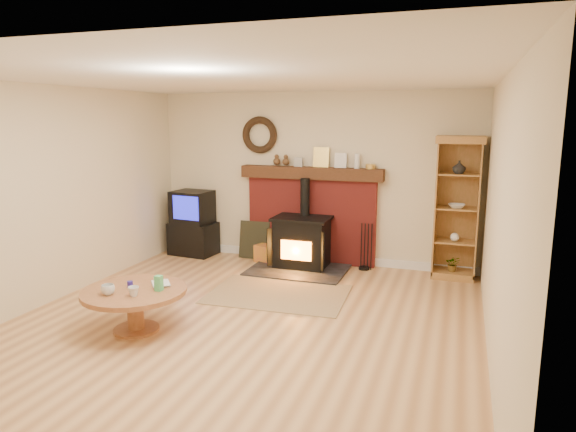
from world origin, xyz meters
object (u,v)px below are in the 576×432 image
at_px(wood_stove, 301,243).
at_px(tv_unit, 193,224).
at_px(curio_cabinet, 457,208).
at_px(coffee_table, 134,297).

relative_size(wood_stove, tv_unit, 1.33).
relative_size(curio_cabinet, coffee_table, 1.83).
height_order(wood_stove, curio_cabinet, curio_cabinet).
xyz_separation_m(tv_unit, curio_cabinet, (4.07, 0.09, 0.49)).
height_order(tv_unit, curio_cabinet, curio_cabinet).
bearing_deg(coffee_table, tv_unit, 107.96).
relative_size(tv_unit, coffee_table, 0.97).
bearing_deg(tv_unit, wood_stove, -5.72).
bearing_deg(tv_unit, coffee_table, -72.04).
relative_size(tv_unit, curio_cabinet, 0.53).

